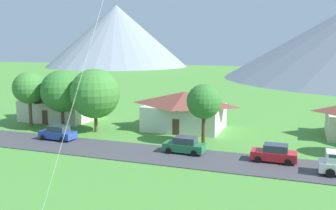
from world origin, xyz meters
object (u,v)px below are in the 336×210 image
(parked_car_blue_west_end, at_px, (58,133))
(parked_car_red_mid_west, at_px, (274,153))
(house_right_center, at_px, (185,110))
(tree_right_of_center, at_px, (62,91))
(tree_left_of_center, at_px, (95,94))
(parked_car_green_mid_east, at_px, (185,145))
(tree_center, at_px, (204,102))
(house_left_center, at_px, (61,102))
(tree_near_left, at_px, (29,88))

(parked_car_blue_west_end, height_order, parked_car_red_mid_west, same)
(house_right_center, distance_m, tree_right_of_center, 16.34)
(tree_left_of_center, height_order, parked_car_green_mid_east, tree_left_of_center)
(house_right_center, xyz_separation_m, parked_car_red_mid_west, (12.29, -10.79, -1.73))
(parked_car_blue_west_end, bearing_deg, tree_center, 14.72)
(house_left_center, distance_m, parked_car_blue_west_end, 13.09)
(house_right_center, xyz_separation_m, tree_right_of_center, (-15.24, -5.36, 2.45))
(house_right_center, relative_size, tree_center, 1.57)
(house_left_center, relative_size, tree_right_of_center, 1.38)
(tree_near_left, relative_size, parked_car_green_mid_east, 1.77)
(tree_near_left, bearing_deg, tree_right_of_center, 3.95)
(house_left_center, xyz_separation_m, tree_left_of_center, (9.17, -5.44, 2.39))
(tree_center, distance_m, tree_right_of_center, 19.51)
(parked_car_red_mid_west, bearing_deg, tree_near_left, 171.10)
(tree_near_left, height_order, parked_car_green_mid_east, tree_near_left)
(tree_left_of_center, height_order, tree_center, tree_left_of_center)
(house_left_center, bearing_deg, tree_near_left, -97.96)
(parked_car_blue_west_end, xyz_separation_m, parked_car_green_mid_east, (15.56, -0.16, 0.00))
(tree_center, relative_size, parked_car_green_mid_east, 1.60)
(parked_car_green_mid_east, bearing_deg, tree_left_of_center, 158.06)
(tree_center, relative_size, parked_car_red_mid_west, 1.61)
(house_right_center, relative_size, parked_car_green_mid_east, 2.51)
(house_left_center, relative_size, parked_car_red_mid_west, 2.55)
(tree_right_of_center, bearing_deg, parked_car_green_mid_east, -16.49)
(tree_center, relative_size, tree_right_of_center, 0.87)
(tree_left_of_center, relative_size, parked_car_blue_west_end, 1.91)
(tree_left_of_center, relative_size, tree_right_of_center, 1.04)
(tree_right_of_center, bearing_deg, tree_left_of_center, -0.29)
(parked_car_blue_west_end, relative_size, parked_car_red_mid_west, 1.01)
(house_right_center, xyz_separation_m, tree_center, (4.25, -6.41, 2.20))
(tree_left_of_center, relative_size, tree_center, 1.20)
(house_right_center, relative_size, parked_car_red_mid_west, 2.53)
(tree_right_of_center, distance_m, parked_car_blue_west_end, 7.46)
(parked_car_blue_west_end, distance_m, parked_car_green_mid_east, 15.56)
(tree_near_left, relative_size, tree_right_of_center, 0.96)
(tree_left_of_center, xyz_separation_m, tree_right_of_center, (-5.01, 0.03, 0.09))
(tree_right_of_center, xyz_separation_m, parked_car_green_mid_east, (18.65, -5.52, -4.18))
(tree_center, distance_m, parked_car_red_mid_west, 9.97)
(house_right_center, height_order, tree_left_of_center, tree_left_of_center)
(tree_left_of_center, distance_m, tree_right_of_center, 5.01)
(house_left_center, distance_m, house_right_center, 19.39)
(tree_right_of_center, xyz_separation_m, parked_car_red_mid_west, (27.53, -5.43, -4.18))
(tree_center, xyz_separation_m, parked_car_red_mid_west, (8.04, -4.38, -3.93))
(tree_center, bearing_deg, parked_car_red_mid_west, -28.57)
(tree_left_of_center, bearing_deg, house_right_center, 27.78)
(tree_right_of_center, bearing_deg, parked_car_red_mid_west, -11.16)
(house_right_center, height_order, tree_center, tree_center)
(house_left_center, relative_size, tree_near_left, 1.43)
(house_left_center, bearing_deg, tree_center, -15.29)
(parked_car_red_mid_west, bearing_deg, tree_left_of_center, 166.50)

